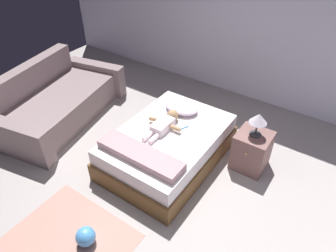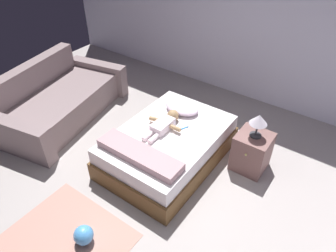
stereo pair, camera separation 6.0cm
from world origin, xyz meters
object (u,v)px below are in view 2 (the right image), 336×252
pillow (182,107)px  nightstand (252,152)px  baby (165,124)px  bed (168,147)px  toy_ball (84,235)px  couch (58,101)px  lamp (259,121)px  toothbrush (184,128)px

pillow → nightstand: pillow is taller
pillow → baby: baby is taller
bed → toy_ball: bed is taller
toy_ball → nightstand: bearing=65.1°
bed → couch: couch is taller
pillow → toy_ball: 2.08m
baby → lamp: 1.17m
toothbrush → baby: bearing=-150.5°
pillow → couch: couch is taller
toothbrush → couch: 2.20m
pillow → toy_ball: bearing=-86.3°
toothbrush → couch: bearing=-170.8°
toothbrush → lamp: 0.94m
toothbrush → toy_ball: bearing=-93.9°
pillow → lamp: size_ratio=1.55×
lamp → toy_ball: lamp is taller
bed → toothbrush: bearing=55.8°
toothbrush → toy_ball: toothbrush is taller
pillow → toothbrush: pillow is taller
bed → nightstand: nightstand is taller
pillow → baby: size_ratio=0.75×
baby → lamp: size_ratio=2.06×
couch → lamp: 3.11m
nightstand → toothbrush: bearing=-157.6°
couch → toothbrush: bearing=9.2°
toothbrush → couch: size_ratio=0.07×
toy_ball → toothbrush: bearing=86.1°
toothbrush → pillow: bearing=126.7°
bed → baby: bearing=148.6°
pillow → nightstand: size_ratio=0.92×
pillow → nightstand: 1.11m
nightstand → baby: bearing=-156.1°
pillow → nightstand: (1.08, 0.02, -0.27)m
bed → baby: baby is taller
bed → toy_ball: bearing=-89.6°
bed → nightstand: 1.09m
nightstand → lamp: (0.00, 0.00, 0.50)m
toy_ball → lamp: bearing=65.1°
nightstand → lamp: 0.50m
baby → toy_ball: bearing=-86.2°
bed → lamp: 1.21m
pillow → lamp: bearing=0.8°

